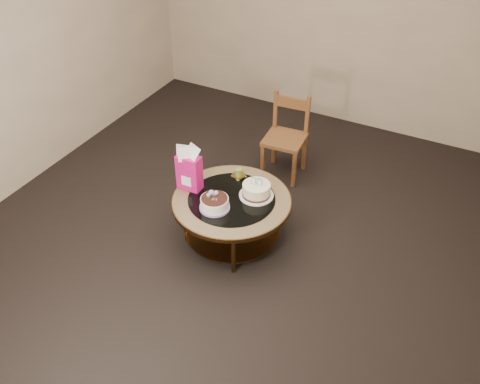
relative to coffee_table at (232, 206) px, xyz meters
The scene contains 8 objects.
ground 0.38m from the coffee_table, 164.05° to the left, with size 5.00×5.00×0.00m, color black.
room_walls 1.16m from the coffee_table, 164.05° to the left, with size 4.52×5.02×2.61m.
coffee_table is the anchor object (origin of this frame).
decorated_cake 0.23m from the coffee_table, 109.45° to the right, with size 0.25×0.25×0.15m.
cream_cake 0.25m from the coffee_table, 37.66° to the left, with size 0.29×0.29×0.19m.
gift_bag 0.48m from the coffee_table, behind, with size 0.21×0.15×0.41m.
pillar_candle 0.34m from the coffee_table, 106.83° to the left, with size 0.13×0.13×0.09m.
dining_chair 1.17m from the coffee_table, 90.57° to the left, with size 0.42×0.42×0.84m.
Camera 1 is at (1.70, -3.10, 3.24)m, focal length 40.00 mm.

